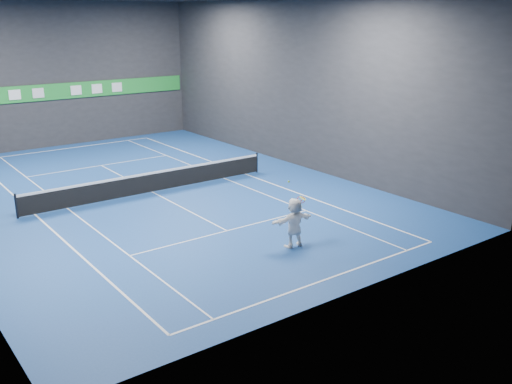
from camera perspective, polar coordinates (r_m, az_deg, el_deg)
ground at (r=27.69m, az=-10.28°, el=-0.03°), size 26.00×26.00×0.00m
wall_back at (r=38.79m, az=-19.44°, el=10.94°), size 18.00×0.10×9.00m
wall_front at (r=16.22m, az=9.92°, el=4.31°), size 18.00×0.10×9.00m
wall_right at (r=31.67m, az=4.22°, el=10.66°), size 0.10×26.00×9.00m
baseline_near at (r=18.45m, az=6.70°, el=-8.79°), size 10.98×0.08×0.01m
baseline_far at (r=38.42m, az=-18.27°, el=4.18°), size 10.98×0.08×0.01m
sideline_doubles_left at (r=25.90m, az=-21.20°, el=-2.14°), size 0.08×23.78×0.01m
sideline_doubles_right at (r=30.39m, az=-1.00°, el=1.79°), size 0.08×23.78×0.01m
sideline_singles_left at (r=26.25m, az=-18.32°, el=-1.59°), size 0.06×23.78×0.01m
sideline_singles_right at (r=29.64m, az=-3.17°, el=1.37°), size 0.06×23.78×0.01m
service_line_near at (r=22.41m, az=-2.92°, el=-3.89°), size 8.23×0.06×0.01m
service_line_far at (r=33.37m, az=-15.22°, el=2.58°), size 8.23×0.06×0.01m
center_service_line at (r=27.69m, az=-10.28°, el=-0.02°), size 0.06×12.80×0.01m
player at (r=20.64m, az=3.85°, el=-3.06°), size 1.75×0.68×1.84m
tennis_ball at (r=20.22m, az=3.30°, el=1.04°), size 0.07×0.07×0.07m
tennis_net at (r=27.54m, az=-10.34°, el=1.05°), size 12.50×0.10×1.07m
sponsor_banner at (r=38.83m, az=-19.26°, el=9.47°), size 17.64×0.11×1.00m
tennis_racket at (r=20.64m, az=4.54°, el=-0.87°), size 0.48×0.36×0.59m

